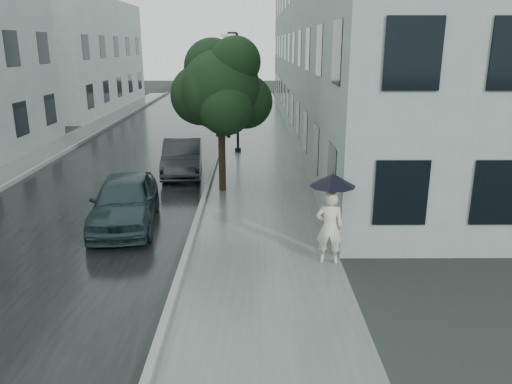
{
  "coord_description": "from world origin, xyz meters",
  "views": [
    {
      "loc": [
        -0.01,
        -9.17,
        4.8
      ],
      "look_at": [
        0.06,
        2.57,
        1.3
      ],
      "focal_mm": 35.0,
      "sensor_mm": 36.0,
      "label": 1
    }
  ],
  "objects_px": {
    "street_tree": "(221,89)",
    "lamp_post": "(234,84)",
    "car_far": "(182,157)",
    "pedestrian": "(330,228)",
    "car_near": "(125,201)"
  },
  "relations": [
    {
      "from": "lamp_post",
      "to": "car_far",
      "type": "xyz_separation_m",
      "value": [
        -1.86,
        -3.99,
        -2.39
      ]
    },
    {
      "from": "lamp_post",
      "to": "car_far",
      "type": "relative_size",
      "value": 1.34
    },
    {
      "from": "pedestrian",
      "to": "car_far",
      "type": "xyz_separation_m",
      "value": [
        -4.4,
        8.16,
        -0.19
      ]
    },
    {
      "from": "car_near",
      "to": "car_far",
      "type": "bearing_deg",
      "value": 75.67
    },
    {
      "from": "pedestrian",
      "to": "lamp_post",
      "type": "distance_m",
      "value": 12.61
    },
    {
      "from": "pedestrian",
      "to": "car_near",
      "type": "bearing_deg",
      "value": -16.53
    },
    {
      "from": "lamp_post",
      "to": "car_near",
      "type": "height_order",
      "value": "lamp_post"
    },
    {
      "from": "street_tree",
      "to": "lamp_post",
      "type": "height_order",
      "value": "lamp_post"
    },
    {
      "from": "pedestrian",
      "to": "car_near",
      "type": "relative_size",
      "value": 0.41
    },
    {
      "from": "pedestrian",
      "to": "car_far",
      "type": "relative_size",
      "value": 0.42
    },
    {
      "from": "car_far",
      "to": "street_tree",
      "type": "bearing_deg",
      "value": -57.47
    },
    {
      "from": "lamp_post",
      "to": "car_far",
      "type": "distance_m",
      "value": 5.01
    },
    {
      "from": "car_far",
      "to": "lamp_post",
      "type": "bearing_deg",
      "value": 60.13
    },
    {
      "from": "pedestrian",
      "to": "street_tree",
      "type": "xyz_separation_m",
      "value": [
        -2.75,
        6.0,
        2.55
      ]
    },
    {
      "from": "pedestrian",
      "to": "car_near",
      "type": "height_order",
      "value": "pedestrian"
    }
  ]
}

